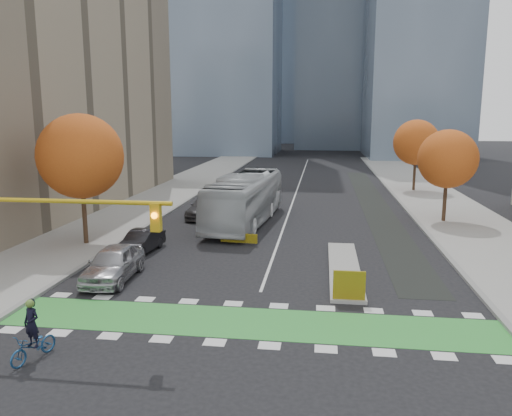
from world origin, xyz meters
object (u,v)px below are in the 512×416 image
(hazard_board, at_px, (349,285))
(traffic_signal_west, at_px, (26,229))
(cyclist, at_px, (33,340))
(tree_east_near, at_px, (448,159))
(bus, at_px, (245,199))
(tree_west, at_px, (81,156))
(parked_car_c, at_px, (206,207))
(parked_car_a, at_px, (113,263))
(tree_east_far, at_px, (416,142))
(parked_car_b, at_px, (141,242))

(hazard_board, relative_size, traffic_signal_west, 0.16)
(hazard_board, bearing_deg, cyclist, -148.12)
(tree_east_near, bearing_deg, bus, -171.66)
(tree_west, relative_size, parked_car_c, 1.49)
(parked_car_a, bearing_deg, tree_west, 123.42)
(tree_east_far, distance_m, parked_car_b, 34.32)
(tree_east_far, bearing_deg, traffic_signal_west, -117.95)
(cyclist, bearing_deg, parked_car_c, 106.05)
(bus, bearing_deg, traffic_signal_west, -98.55)
(tree_west, bearing_deg, hazard_board, -25.99)
(tree_east_far, bearing_deg, parked_car_c, -139.29)
(bus, xyz_separation_m, parked_car_b, (-4.92, -9.00, -1.21))
(tree_east_near, height_order, bus, tree_east_near)
(tree_west, bearing_deg, cyclist, -70.02)
(parked_car_a, distance_m, parked_car_c, 15.88)
(traffic_signal_west, bearing_deg, parked_car_b, 89.96)
(tree_west, bearing_deg, tree_east_near, 22.62)
(cyclist, xyz_separation_m, bus, (3.74, 22.28, 1.17))
(cyclist, distance_m, bus, 22.62)
(parked_car_b, bearing_deg, tree_east_near, 35.01)
(cyclist, relative_size, parked_car_c, 0.39)
(parked_car_c, bearing_deg, cyclist, -87.32)
(cyclist, distance_m, parked_car_b, 13.33)
(tree_east_near, height_order, tree_east_far, tree_east_far)
(parked_car_a, relative_size, parked_car_c, 0.91)
(tree_west, xyz_separation_m, parked_car_c, (5.50, 9.65, -4.82))
(cyclist, relative_size, bus, 0.16)
(tree_east_near, xyz_separation_m, tree_east_far, (0.50, 16.00, 0.38))
(hazard_board, distance_m, tree_east_far, 35.13)
(tree_east_near, distance_m, parked_car_a, 25.66)
(tree_east_near, height_order, parked_car_a, tree_east_near)
(hazard_board, height_order, parked_car_b, hazard_board)
(hazard_board, distance_m, parked_car_a, 11.60)
(tree_east_near, bearing_deg, tree_east_far, 88.21)
(tree_west, relative_size, traffic_signal_west, 0.96)
(tree_west, distance_m, cyclist, 16.17)
(parked_car_a, bearing_deg, parked_car_c, 83.83)
(parked_car_c, bearing_deg, traffic_signal_west, -90.45)
(parked_car_a, height_order, parked_car_c, parked_car_a)
(tree_east_near, relative_size, bus, 0.52)
(bus, bearing_deg, parked_car_b, -113.58)
(tree_east_near, bearing_deg, parked_car_b, -150.65)
(hazard_board, height_order, tree_west, tree_west)
(traffic_signal_west, xyz_separation_m, parked_car_c, (1.43, 22.16, -3.24))
(tree_west, relative_size, tree_east_near, 1.16)
(tree_west, height_order, parked_car_c, tree_west)
(bus, bearing_deg, tree_west, -133.99)
(bus, bearing_deg, parked_car_c, 157.26)
(hazard_board, height_order, cyclist, cyclist)
(parked_car_a, xyz_separation_m, parked_car_c, (0.99, 15.85, -0.06))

